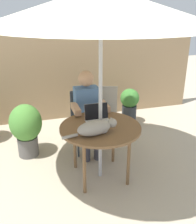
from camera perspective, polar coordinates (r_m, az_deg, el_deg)
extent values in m
plane|color=#BCAD93|center=(3.61, 0.46, -13.36)|extent=(14.00, 14.00, 0.00)
cube|color=#937756|center=(5.07, -6.28, 8.04)|extent=(5.03, 0.08, 1.72)
cylinder|color=brown|center=(3.25, 0.50, -3.34)|extent=(0.99, 0.99, 0.03)
cylinder|color=brown|center=(3.72, 3.30, -5.99)|extent=(0.04, 0.04, 0.68)
cylinder|color=brown|center=(3.59, -5.01, -7.16)|extent=(0.04, 0.04, 0.68)
cylinder|color=brown|center=(3.14, -2.92, -11.92)|extent=(0.04, 0.04, 0.68)
cylinder|color=brown|center=(3.28, 6.54, -10.33)|extent=(0.04, 0.04, 0.68)
cylinder|color=#B7B7BC|center=(3.12, 0.52, 2.19)|extent=(0.04, 0.04, 2.06)
cone|color=beige|center=(2.92, 0.60, 21.86)|extent=(2.46, 2.46, 0.37)
sphere|color=#B7B7BC|center=(2.92, 0.60, 22.09)|extent=(0.06, 0.06, 0.06)
cube|color=#33383F|center=(3.97, -2.44, -2.43)|extent=(0.40, 0.40, 0.04)
cube|color=#33383F|center=(4.03, -3.13, 1.68)|extent=(0.40, 0.04, 0.44)
cylinder|color=#33383F|center=(4.25, -0.73, -4.05)|extent=(0.03, 0.03, 0.43)
cylinder|color=#33383F|center=(4.18, -5.23, -4.63)|extent=(0.03, 0.03, 0.43)
cylinder|color=#33383F|center=(3.89, -4.22, -6.82)|extent=(0.03, 0.03, 0.43)
cylinder|color=#33383F|center=(3.96, 0.61, -6.16)|extent=(0.03, 0.03, 0.43)
cube|color=#B2A899|center=(4.14, 1.27, -1.29)|extent=(0.52, 0.52, 0.04)
cube|color=#B2A899|center=(4.22, 1.42, 2.65)|extent=(0.39, 0.17, 0.44)
cylinder|color=#B2A899|center=(4.39, 3.58, -3.22)|extent=(0.03, 0.03, 0.43)
cylinder|color=#B2A899|center=(4.40, -0.86, -3.09)|extent=(0.03, 0.03, 0.43)
cylinder|color=#B2A899|center=(4.10, -1.27, -5.13)|extent=(0.03, 0.03, 0.43)
cylinder|color=#B2A899|center=(4.08, 3.50, -5.29)|extent=(0.03, 0.03, 0.43)
cube|color=#4C72A5|center=(3.85, -2.51, 1.46)|extent=(0.34, 0.20, 0.54)
sphere|color=tan|center=(3.72, -2.58, 7.17)|extent=(0.22, 0.22, 0.22)
cube|color=#383842|center=(3.79, -3.08, -2.55)|extent=(0.12, 0.30, 0.12)
cylinder|color=#383842|center=(3.79, -2.45, -7.33)|extent=(0.10, 0.10, 0.46)
cube|color=#383842|center=(3.82, -0.75, -2.27)|extent=(0.12, 0.30, 0.12)
cylinder|color=#383842|center=(3.82, -0.11, -7.00)|extent=(0.10, 0.10, 0.46)
cube|color=tan|center=(3.59, -4.76, 0.67)|extent=(0.08, 0.32, 0.08)
cube|color=tan|center=(3.69, 1.32, 1.33)|extent=(0.08, 0.32, 0.08)
cube|color=silver|center=(3.33, 0.14, -2.21)|extent=(0.30, 0.22, 0.02)
cube|color=black|center=(3.38, -0.36, 0.16)|extent=(0.30, 0.06, 0.20)
cube|color=silver|center=(3.39, -0.40, 0.21)|extent=(0.30, 0.06, 0.20)
ellipsoid|color=gray|center=(3.01, -0.84, -3.44)|extent=(0.42, 0.24, 0.17)
sphere|color=gray|center=(3.09, 3.03, -2.34)|extent=(0.11, 0.11, 0.11)
ellipsoid|color=white|center=(3.07, 1.06, -3.71)|extent=(0.14, 0.14, 0.09)
cylinder|color=gray|center=(2.97, -6.03, -5.21)|extent=(0.18, 0.06, 0.04)
cone|color=gray|center=(3.04, 3.31, -1.71)|extent=(0.04, 0.04, 0.03)
cone|color=gray|center=(3.09, 2.80, -1.29)|extent=(0.04, 0.04, 0.03)
cylinder|color=#33383D|center=(5.01, 6.63, -0.45)|extent=(0.27, 0.27, 0.34)
ellipsoid|color=#3D7F33|center=(4.90, 6.79, 2.98)|extent=(0.34, 0.34, 0.34)
cylinder|color=#595654|center=(4.10, -14.67, -7.00)|extent=(0.29, 0.29, 0.29)
ellipsoid|color=#4C8C38|center=(3.93, -15.20, -2.21)|extent=(0.46, 0.46, 0.54)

